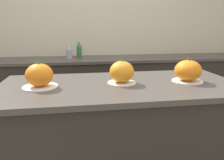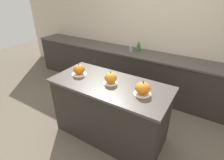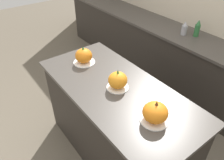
% 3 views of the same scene
% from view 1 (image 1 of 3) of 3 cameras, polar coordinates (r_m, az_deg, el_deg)
% --- Properties ---
extents(wall_back, '(8.00, 0.06, 2.50)m').
position_cam_1_polar(wall_back, '(3.29, -3.90, 12.38)').
color(wall_back, beige).
rests_on(wall_back, ground_plane).
extents(kitchen_island, '(1.70, 0.79, 0.94)m').
position_cam_1_polar(kitchen_island, '(1.72, 2.15, -16.26)').
color(kitchen_island, '#2D2823').
rests_on(kitchen_island, ground_plane).
extents(back_counter, '(6.00, 0.60, 0.91)m').
position_cam_1_polar(back_counter, '(3.09, -3.11, -2.63)').
color(back_counter, '#2D2823').
rests_on(back_counter, ground_plane).
extents(pumpkin_cake_left, '(0.23, 0.23, 0.19)m').
position_cam_1_polar(pumpkin_cake_left, '(1.51, -18.44, 1.04)').
color(pumpkin_cake_left, white).
rests_on(pumpkin_cake_left, kitchen_island).
extents(pumpkin_cake_center, '(0.20, 0.20, 0.19)m').
position_cam_1_polar(pumpkin_cake_center, '(1.53, 2.56, 1.99)').
color(pumpkin_cake_center, white).
rests_on(pumpkin_cake_center, kitchen_island).
extents(pumpkin_cake_right, '(0.22, 0.22, 0.19)m').
position_cam_1_polar(pumpkin_cake_right, '(1.67, 19.23, 2.22)').
color(pumpkin_cake_right, white).
rests_on(pumpkin_cake_right, kitchen_island).
extents(bottle_tall, '(0.07, 0.07, 0.22)m').
position_cam_1_polar(bottle_tall, '(3.05, -8.59, 7.79)').
color(bottle_tall, '#2D6B38').
rests_on(bottle_tall, back_counter).
extents(bottle_short, '(0.08, 0.08, 0.18)m').
position_cam_1_polar(bottle_short, '(2.96, -11.13, 7.09)').
color(bottle_short, '#99999E').
rests_on(bottle_short, back_counter).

